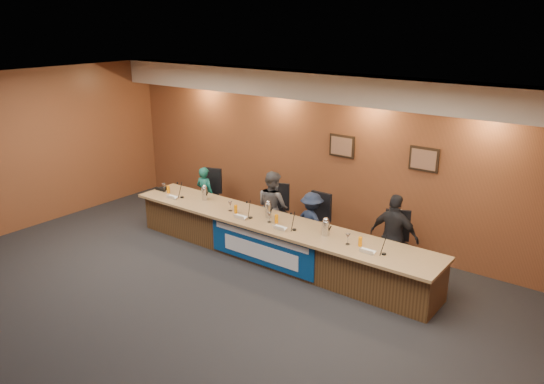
{
  "coord_description": "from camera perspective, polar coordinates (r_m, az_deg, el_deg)",
  "views": [
    {
      "loc": [
        5.2,
        -4.56,
        4.16
      ],
      "look_at": [
        -0.25,
        2.65,
        1.16
      ],
      "focal_mm": 35.0,
      "sensor_mm": 36.0,
      "label": 1
    }
  ],
  "objects": [
    {
      "name": "microphone_d",
      "position": [
        8.21,
        11.95,
        -6.54
      ],
      "size": [
        0.07,
        0.07,
        0.02
      ],
      "primitive_type": "cylinder",
      "color": "black",
      "rests_on": "dais_top"
    },
    {
      "name": "water_glass_d",
      "position": [
        8.43,
        8.16,
        -5.04
      ],
      "size": [
        0.08,
        0.08,
        0.18
      ],
      "primitive_type": "cylinder",
      "color": "silver",
      "rests_on": "dais_top"
    },
    {
      "name": "microphone_a",
      "position": [
        10.64,
        -9.66,
        -0.56
      ],
      "size": [
        0.07,
        0.07,
        0.02
      ],
      "primitive_type": "cylinder",
      "color": "black",
      "rests_on": "dais_top"
    },
    {
      "name": "nameplate_d",
      "position": [
        8.17,
        10.11,
        -6.28
      ],
      "size": [
        0.24,
        0.08,
        0.1
      ],
      "primitive_type": "cube",
      "rotation": [
        0.31,
        0.0,
        0.0
      ],
      "color": "white",
      "rests_on": "dais_top"
    },
    {
      "name": "water_glass_c",
      "position": [
        9.22,
        -0.3,
        -2.75
      ],
      "size": [
        0.08,
        0.08,
        0.18
      ],
      "primitive_type": "cylinder",
      "color": "silver",
      "rests_on": "dais_top"
    },
    {
      "name": "nameplate_c",
      "position": [
        8.9,
        0.71,
        -3.86
      ],
      "size": [
        0.24,
        0.08,
        0.1
      ],
      "primitive_type": "cube",
      "rotation": [
        0.31,
        0.0,
        0.0
      ],
      "color": "white",
      "rests_on": "dais_top"
    },
    {
      "name": "microphone_c",
      "position": [
        8.92,
        2.41,
        -4.07
      ],
      "size": [
        0.07,
        0.07,
        0.02
      ],
      "primitive_type": "cylinder",
      "color": "black",
      "rests_on": "dais_top"
    },
    {
      "name": "ceiling",
      "position": [
        6.98,
        -11.72,
        10.08
      ],
      "size": [
        10.0,
        8.0,
        0.04
      ],
      "primitive_type": "cube",
      "color": "silver",
      "rests_on": "wall_back"
    },
    {
      "name": "panelist_d",
      "position": [
        8.98,
        13.0,
        -4.67
      ],
      "size": [
        0.85,
        0.36,
        1.44
      ],
      "primitive_type": "imported",
      "rotation": [
        0.0,
        0.0,
        3.16
      ],
      "color": "black",
      "rests_on": "floor"
    },
    {
      "name": "water_glass_a",
      "position": [
        11.04,
        -11.54,
        0.47
      ],
      "size": [
        0.08,
        0.08,
        0.18
      ],
      "primitive_type": "cylinder",
      "color": "silver",
      "rests_on": "dais_top"
    },
    {
      "name": "floor",
      "position": [
        8.07,
        -10.23,
        -13.0
      ],
      "size": [
        10.0,
        10.0,
        0.0
      ],
      "primitive_type": "plane",
      "color": "black",
      "rests_on": "ground"
    },
    {
      "name": "panelist_c",
      "position": [
        9.73,
        4.28,
        -3.31
      ],
      "size": [
        0.81,
        0.55,
        1.15
      ],
      "primitive_type": "imported",
      "rotation": [
        0.0,
        0.0,
        2.96
      ],
      "color": "#18233C",
      "rests_on": "floor"
    },
    {
      "name": "nameplate_b",
      "position": [
        9.4,
        -3.57,
        -2.66
      ],
      "size": [
        0.24,
        0.08,
        0.1
      ],
      "primitive_type": "cube",
      "rotation": [
        0.31,
        0.0,
        0.0
      ],
      "color": "white",
      "rests_on": "dais_top"
    },
    {
      "name": "wall_photo_right",
      "position": [
        9.4,
        16.03,
        3.41
      ],
      "size": [
        0.52,
        0.04,
        0.42
      ],
      "primitive_type": "cube",
      "color": "black",
      "rests_on": "wall_back"
    },
    {
      "name": "juice_glass_c",
      "position": [
        9.2,
        0.48,
        -2.91
      ],
      "size": [
        0.06,
        0.06,
        0.15
      ],
      "primitive_type": "cylinder",
      "color": "#FF8C03",
      "rests_on": "dais_top"
    },
    {
      "name": "office_chair_b",
      "position": [
        10.32,
        0.41,
        -2.54
      ],
      "size": [
        0.62,
        0.62,
        0.08
      ],
      "primitive_type": "cube",
      "rotation": [
        0.0,
        0.0,
        0.38
      ],
      "color": "black",
      "rests_on": "floor"
    },
    {
      "name": "wall_photo_left",
      "position": [
        10.06,
        7.54,
        4.92
      ],
      "size": [
        0.52,
        0.04,
        0.42
      ],
      "primitive_type": "cube",
      "color": "black",
      "rests_on": "wall_back"
    },
    {
      "name": "office_chair_d",
      "position": [
        9.16,
        13.15,
        -5.85
      ],
      "size": [
        0.63,
        0.63,
        0.08
      ],
      "primitive_type": "cube",
      "rotation": [
        0.0,
        0.0,
        0.4
      ],
      "color": "black",
      "rests_on": "floor"
    },
    {
      "name": "carafe_right",
      "position": [
        8.72,
        5.79,
        -3.91
      ],
      "size": [
        0.13,
        0.13,
        0.24
      ],
      "primitive_type": "cylinder",
      "color": "silver",
      "rests_on": "dais_top"
    },
    {
      "name": "office_chair_c",
      "position": [
        9.85,
        4.59,
        -3.65
      ],
      "size": [
        0.48,
        0.48,
        0.08
      ],
      "primitive_type": "cube",
      "rotation": [
        0.0,
        0.0,
        0.01
      ],
      "color": "black",
      "rests_on": "floor"
    },
    {
      "name": "banner_text_lower",
      "position": [
        9.2,
        -1.31,
        -6.46
      ],
      "size": [
        1.6,
        0.01,
        0.28
      ],
      "primitive_type": "cube",
      "color": "silver",
      "rests_on": "banner"
    },
    {
      "name": "office_chair_a",
      "position": [
        11.42,
        -6.84,
        -0.58
      ],
      "size": [
        0.6,
        0.6,
        0.08
      ],
      "primitive_type": "cube",
      "rotation": [
        0.0,
        0.0,
        0.29
      ],
      "color": "black",
      "rests_on": "floor"
    },
    {
      "name": "speakerphone",
      "position": [
        11.18,
        -11.68,
        0.33
      ],
      "size": [
        0.32,
        0.32,
        0.05
      ],
      "primitive_type": "cylinder",
      "color": "black",
      "rests_on": "dais_top"
    },
    {
      "name": "soffit",
      "position": [
        9.88,
        5.11,
        11.25
      ],
      "size": [
        10.0,
        0.5,
        0.5
      ],
      "primitive_type": "cube",
      "color": "beige",
      "rests_on": "wall_back"
    },
    {
      "name": "banner",
      "position": [
        9.18,
        -1.26,
        -5.98
      ],
      "size": [
        2.2,
        0.02,
        0.65
      ],
      "primitive_type": "cube",
      "color": "navy",
      "rests_on": "dais_body"
    },
    {
      "name": "dais_body",
      "position": [
        9.49,
        0.3,
        -5.32
      ],
      "size": [
        6.0,
        0.8,
        0.7
      ],
      "primitive_type": "cube",
      "color": "#4B311A",
      "rests_on": "floor"
    },
    {
      "name": "microphone_b",
      "position": [
        9.44,
        -2.31,
        -2.77
      ],
      "size": [
        0.07,
        0.07,
        0.02
      ],
      "primitive_type": "cylinder",
      "color": "black",
      "rests_on": "dais_top"
    },
    {
      "name": "juice_glass_d",
      "position": [
        8.41,
        9.47,
        -5.29
      ],
      "size": [
        0.06,
        0.06,
        0.15
      ],
      "primitive_type": "cylinder",
      "color": "#FF8C03",
      "rests_on": "dais_top"
    },
    {
      "name": "nameplate_a",
      "position": [
        10.59,
        -10.86,
        -0.5
      ],
      "size": [
        0.24,
        0.08,
        0.1
      ],
      "primitive_type": "cube",
      "rotation": [
        0.31,
        0.0,
        0.0
      ],
      "color": "white",
      "rests_on": "dais_top"
    },
    {
      "name": "water_glass_b",
      "position": [
        9.78,
        -4.52,
        -1.54
      ],
      "size": [
        0.08,
        0.08,
        0.18
      ],
      "primitive_type": "cylinder",
      "color": "silver",
      "rests_on": "dais_top"
    },
    {
      "name": "juice_glass_b",
      "position": [
        9.68,
        -3.92,
        -1.83
      ],
      "size": [
        0.06,
        0.06,
        0.15
      ],
      "primitive_type": "cylinder",
      "color": "#FF8C03",
      "rests_on": "dais_top"
    },
    {
      "name": "carafe_mid",
      "position": [
        9.43,
        -0.4,
        -2.0
      ],
      "size": [
        0.11,
        0.11,
        0.26
      ],
      "primitive_type": "cylinder",
      "color": "silver",
      "rests_on": "dais_top"
    },
    {
      "name": "dais_top",
      "position": [
        9.31,
        0.12,
        -3.31
      ],
      "size": [
        6.1,
        0.95,
        0.05
      ],
      "primitive_type": "cube",
      "color": "#97754D",
      "rests_on": "dais_body"
    },
    {
      "name": "juice_glass_a",
      "position": [
        10.95,
        -11.09,
        0.27
      ],
      "size": [
        0.06,
        0.06,
        0.15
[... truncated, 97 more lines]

